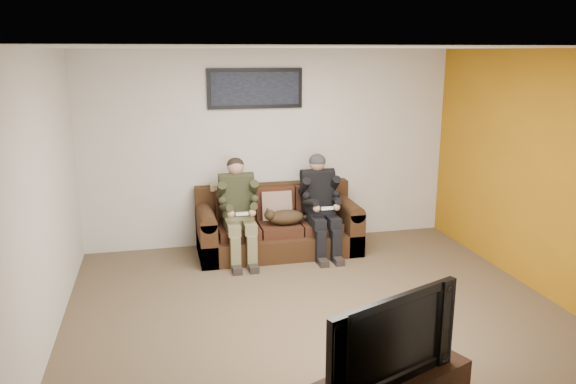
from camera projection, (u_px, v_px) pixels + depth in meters
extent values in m
plane|color=brown|center=(316.00, 310.00, 5.74)|extent=(5.00, 5.00, 0.00)
plane|color=silver|center=(320.00, 48.00, 5.11)|extent=(5.00, 5.00, 0.00)
plane|color=beige|center=(271.00, 148.00, 7.55)|extent=(5.00, 0.00, 5.00)
plane|color=beige|center=(424.00, 273.00, 3.30)|extent=(5.00, 0.00, 5.00)
plane|color=beige|center=(41.00, 202.00, 4.87)|extent=(0.00, 4.50, 4.50)
plane|color=beige|center=(543.00, 174.00, 5.98)|extent=(0.00, 4.50, 4.50)
plane|color=#A56B10|center=(542.00, 174.00, 5.97)|extent=(0.00, 4.50, 4.50)
cube|color=#341F0F|center=(278.00, 242.00, 7.36)|extent=(2.08, 0.90, 0.28)
cube|color=#341F0F|center=(273.00, 204.00, 7.59)|extent=(2.08, 0.19, 0.57)
cube|color=#341F0F|center=(207.00, 237.00, 7.11)|extent=(0.21, 0.90, 0.57)
cube|color=#341F0F|center=(346.00, 227.00, 7.53)|extent=(0.21, 0.90, 0.57)
cylinder|color=#341F0F|center=(206.00, 215.00, 7.05)|extent=(0.21, 0.90, 0.21)
cylinder|color=#341F0F|center=(347.00, 206.00, 7.46)|extent=(0.21, 0.90, 0.21)
cube|color=#3C1F12|center=(238.00, 231.00, 7.14)|extent=(0.51, 0.57, 0.13)
cube|color=#3C1F12|center=(235.00, 205.00, 7.33)|extent=(0.51, 0.13, 0.42)
cube|color=#3C1F12|center=(279.00, 228.00, 7.26)|extent=(0.51, 0.57, 0.13)
cube|color=#3C1F12|center=(275.00, 202.00, 7.45)|extent=(0.51, 0.13, 0.42)
cube|color=#3C1F12|center=(319.00, 225.00, 7.38)|extent=(0.51, 0.57, 0.13)
cube|color=#3C1F12|center=(313.00, 200.00, 7.57)|extent=(0.51, 0.13, 0.42)
cube|color=#8C6D5B|center=(276.00, 206.00, 7.35)|extent=(0.40, 0.19, 0.39)
cube|color=#BBB389|center=(226.00, 186.00, 7.36)|extent=(0.42, 0.21, 0.08)
cube|color=olive|center=(238.00, 221.00, 7.08)|extent=(0.36, 0.30, 0.14)
cube|color=#2A2B1A|center=(237.00, 196.00, 7.10)|extent=(0.40, 0.30, 0.53)
cylinder|color=#2A2B1A|center=(236.00, 180.00, 7.07)|extent=(0.44, 0.18, 0.18)
sphere|color=#AB7662|center=(236.00, 167.00, 7.05)|extent=(0.21, 0.21, 0.21)
cube|color=olive|center=(233.00, 227.00, 6.87)|extent=(0.15, 0.42, 0.13)
cube|color=olive|center=(249.00, 226.00, 6.92)|extent=(0.15, 0.42, 0.13)
cube|color=olive|center=(235.00, 253.00, 6.75)|extent=(0.12, 0.13, 0.42)
cube|color=olive|center=(252.00, 252.00, 6.79)|extent=(0.12, 0.13, 0.42)
cube|color=black|center=(237.00, 269.00, 6.72)|extent=(0.11, 0.26, 0.08)
cube|color=black|center=(253.00, 267.00, 6.76)|extent=(0.11, 0.26, 0.08)
cylinder|color=#2A2B1A|center=(221.00, 191.00, 6.97)|extent=(0.11, 0.30, 0.28)
cylinder|color=#2A2B1A|center=(253.00, 189.00, 7.06)|extent=(0.11, 0.30, 0.28)
cylinder|color=#2A2B1A|center=(226.00, 208.00, 6.81)|extent=(0.14, 0.32, 0.15)
cylinder|color=#2A2B1A|center=(254.00, 206.00, 6.88)|extent=(0.14, 0.32, 0.15)
sphere|color=#AB7662|center=(231.00, 214.00, 6.71)|extent=(0.09, 0.09, 0.09)
sphere|color=#AB7662|center=(252.00, 213.00, 6.77)|extent=(0.09, 0.09, 0.09)
cube|color=white|center=(242.00, 214.00, 6.72)|extent=(0.15, 0.04, 0.03)
ellipsoid|color=black|center=(235.00, 164.00, 7.06)|extent=(0.22, 0.22, 0.17)
cube|color=black|center=(319.00, 216.00, 7.32)|extent=(0.36, 0.30, 0.14)
cube|color=black|center=(318.00, 192.00, 7.34)|extent=(0.40, 0.30, 0.53)
cylinder|color=black|center=(317.00, 176.00, 7.31)|extent=(0.44, 0.18, 0.18)
sphere|color=#A1735A|center=(317.00, 163.00, 7.29)|extent=(0.21, 0.21, 0.21)
cube|color=black|center=(316.00, 221.00, 7.11)|extent=(0.15, 0.42, 0.13)
cube|color=black|center=(331.00, 220.00, 7.15)|extent=(0.15, 0.42, 0.13)
cube|color=black|center=(320.00, 246.00, 6.99)|extent=(0.12, 0.13, 0.42)
cube|color=black|center=(336.00, 245.00, 7.03)|extent=(0.12, 0.13, 0.42)
cube|color=black|center=(322.00, 261.00, 6.95)|extent=(0.11, 0.26, 0.08)
cube|color=black|center=(337.00, 260.00, 7.00)|extent=(0.11, 0.26, 0.08)
cylinder|color=black|center=(304.00, 186.00, 7.20)|extent=(0.11, 0.30, 0.28)
cylinder|color=black|center=(334.00, 185.00, 7.29)|extent=(0.11, 0.30, 0.28)
cylinder|color=black|center=(311.00, 202.00, 7.04)|extent=(0.14, 0.32, 0.15)
cylinder|color=black|center=(337.00, 201.00, 7.12)|extent=(0.14, 0.32, 0.15)
sphere|color=#A1735A|center=(317.00, 209.00, 6.95)|extent=(0.09, 0.09, 0.09)
sphere|color=#A1735A|center=(337.00, 207.00, 7.01)|extent=(0.09, 0.09, 0.09)
cube|color=white|center=(327.00, 208.00, 6.96)|extent=(0.15, 0.04, 0.03)
ellipsoid|color=black|center=(317.00, 161.00, 7.28)|extent=(0.22, 0.22, 0.19)
ellipsoid|color=#432F1A|center=(286.00, 217.00, 7.16)|extent=(0.47, 0.26, 0.19)
sphere|color=#432F1A|center=(270.00, 215.00, 7.07)|extent=(0.14, 0.14, 0.14)
cone|color=#432F1A|center=(269.00, 210.00, 7.01)|extent=(0.04, 0.04, 0.04)
cone|color=#432F1A|center=(267.00, 209.00, 7.08)|extent=(0.04, 0.04, 0.04)
cylinder|color=#432F1A|center=(303.00, 218.00, 7.27)|extent=(0.26, 0.13, 0.08)
cube|color=black|center=(255.00, 88.00, 7.28)|extent=(1.25, 0.04, 0.52)
cube|color=black|center=(255.00, 89.00, 7.25)|extent=(1.15, 0.01, 0.42)
imported|color=black|center=(382.00, 335.00, 3.69)|extent=(1.07, 0.55, 0.63)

